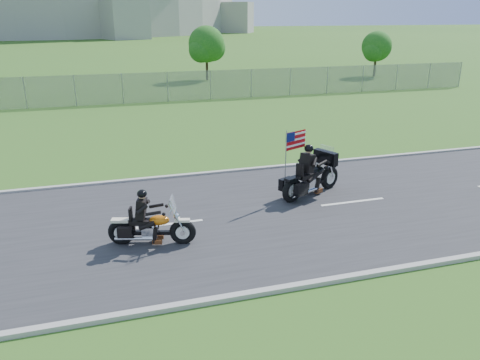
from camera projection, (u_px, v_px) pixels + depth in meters
name	position (u px, v px, depth m)	size (l,w,h in m)	color
ground	(232.00, 218.00, 13.88)	(420.00, 420.00, 0.00)	#2D571B
road	(232.00, 217.00, 13.87)	(120.00, 8.00, 0.04)	#28282B
curb_north	(203.00, 174.00, 17.52)	(120.00, 0.18, 0.12)	#9E9B93
curb_south	(282.00, 289.00, 10.21)	(120.00, 0.18, 0.12)	#9E9B93
fence	(75.00, 91.00, 30.27)	(60.00, 0.03, 2.00)	gray
tree_fence_near	(207.00, 46.00, 41.62)	(3.52, 3.28, 4.75)	#382316
tree_fence_far	(377.00, 48.00, 44.20)	(3.08, 2.87, 4.20)	#382316
motorcycle_lead	(150.00, 227.00, 12.11)	(2.25, 0.96, 1.55)	black
motorcycle_follow	(311.00, 178.00, 15.37)	(2.52, 1.44, 2.24)	black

